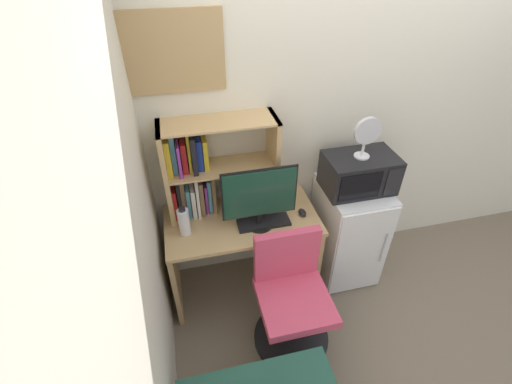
{
  "coord_description": "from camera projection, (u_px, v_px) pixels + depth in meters",
  "views": [
    {
      "loc": [
        -1.35,
        -2.23,
        2.49
      ],
      "look_at": [
        -0.89,
        -0.32,
        1.0
      ],
      "focal_mm": 25.07,
      "sensor_mm": 36.0,
      "label": 1
    }
  ],
  "objects": [
    {
      "name": "computer_mouse",
      "position": [
        302.0,
        213.0,
        2.64
      ],
      "size": [
        0.05,
        0.08,
        0.04
      ],
      "primitive_type": "ellipsoid",
      "color": "black",
      "rests_on": "desk"
    },
    {
      "name": "desk_fan",
      "position": [
        367.0,
        134.0,
        2.42
      ],
      "size": [
        0.2,
        0.11,
        0.31
      ],
      "color": "silver",
      "rests_on": "microwave"
    },
    {
      "name": "water_bottle",
      "position": [
        184.0,
        222.0,
        2.43
      ],
      "size": [
        0.08,
        0.08,
        0.22
      ],
      "color": "silver",
      "rests_on": "desk"
    },
    {
      "name": "monitor",
      "position": [
        260.0,
        196.0,
        2.41
      ],
      "size": [
        0.52,
        0.2,
        0.47
      ],
      "color": "black",
      "rests_on": "desk"
    },
    {
      "name": "microwave",
      "position": [
        359.0,
        173.0,
        2.62
      ],
      "size": [
        0.52,
        0.34,
        0.28
      ],
      "color": "black",
      "rests_on": "mini_fridge"
    },
    {
      "name": "hutch_bookshelf",
      "position": [
        203.0,
        170.0,
        2.49
      ],
      "size": [
        0.79,
        0.27,
        0.72
      ],
      "color": "tan",
      "rests_on": "desk"
    },
    {
      "name": "desk_chair",
      "position": [
        291.0,
        301.0,
        2.49
      ],
      "size": [
        0.55,
        0.55,
        0.88
      ],
      "color": "black",
      "rests_on": "ground_plane"
    },
    {
      "name": "wall_back",
      "position": [
        407.0,
        113.0,
        2.78
      ],
      "size": [
        6.4,
        0.04,
        2.6
      ],
      "primitive_type": "cube",
      "color": "silver",
      "rests_on": "ground_plane"
    },
    {
      "name": "keyboard",
      "position": [
        264.0,
        222.0,
        2.56
      ],
      "size": [
        0.38,
        0.14,
        0.02
      ],
      "primitive_type": "cube",
      "color": "black",
      "rests_on": "desk"
    },
    {
      "name": "desk",
      "position": [
        243.0,
        242.0,
        2.76
      ],
      "size": [
        1.12,
        0.59,
        0.75
      ],
      "color": "tan",
      "rests_on": "ground_plane"
    },
    {
      "name": "wall_left",
      "position": [
        128.0,
        383.0,
        1.15
      ],
      "size": [
        0.04,
        4.4,
        2.6
      ],
      "primitive_type": "cube",
      "color": "silver",
      "rests_on": "ground_plane"
    },
    {
      "name": "mini_fridge",
      "position": [
        347.0,
        231.0,
        2.97
      ],
      "size": [
        0.47,
        0.56,
        0.88
      ],
      "color": "white",
      "rests_on": "ground_plane"
    },
    {
      "name": "wall_corkboard",
      "position": [
        162.0,
        54.0,
        2.08
      ],
      "size": [
        0.73,
        0.02,
        0.48
      ],
      "primitive_type": "cube",
      "color": "tan"
    }
  ]
}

